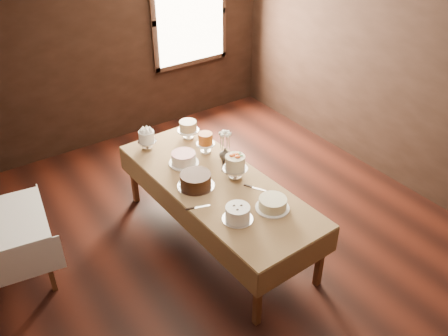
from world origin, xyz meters
The scene contains 19 objects.
floor centered at (0.00, 0.00, 0.00)m, with size 5.00×6.00×0.01m, color black.
wall_back centered at (0.00, 3.00, 1.40)m, with size 5.00×0.02×2.80m, color black.
wall_right centered at (2.50, 0.00, 1.40)m, with size 0.02×6.00×2.80m, color black.
window centered at (1.30, 2.94, 1.60)m, with size 1.10×0.05×1.30m, color #FFEABF.
display_table centered at (-0.05, 0.26, 0.71)m, with size 1.06×2.51×0.77m.
cake_meringue centered at (-0.33, 1.27, 0.87)m, with size 0.22×0.22×0.23m.
cake_speckled centered at (0.18, 1.21, 0.87)m, with size 0.26×0.26×0.23m.
cake_lattice centered at (-0.15, 0.75, 0.82)m, with size 0.36×0.36×0.12m.
cake_caramel centered at (0.18, 0.82, 0.87)m, with size 0.22×0.22×0.25m.
cake_chocolate centered at (-0.27, 0.32, 0.84)m, with size 0.38×0.38×0.15m.
cake_flowers centered at (0.15, 0.22, 0.88)m, with size 0.29×0.29×0.27m.
cake_swirl centered at (-0.23, -0.35, 0.83)m, with size 0.31×0.31×0.15m.
cake_cream centered at (0.14, -0.40, 0.82)m, with size 0.33×0.33×0.11m.
cake_server_b centered at (0.23, -0.09, 0.77)m, with size 0.24×0.03×0.01m, color silver.
cake_server_c centered at (-0.07, 0.59, 0.77)m, with size 0.24×0.03×0.01m, color silver.
cake_server_d centered at (0.21, 0.52, 0.77)m, with size 0.24×0.03×0.01m, color silver.
cake_server_e centered at (-0.39, 0.00, 0.77)m, with size 0.24×0.03×0.01m, color silver.
flower_vase centered at (0.27, 0.57, 0.83)m, with size 0.13×0.13×0.14m, color #2D2823.
flower_bouquet centered at (0.27, 0.57, 1.02)m, with size 0.14×0.14×0.20m, color white, non-canonical shape.
Camera 1 is at (-2.25, -3.05, 3.57)m, focal length 37.99 mm.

